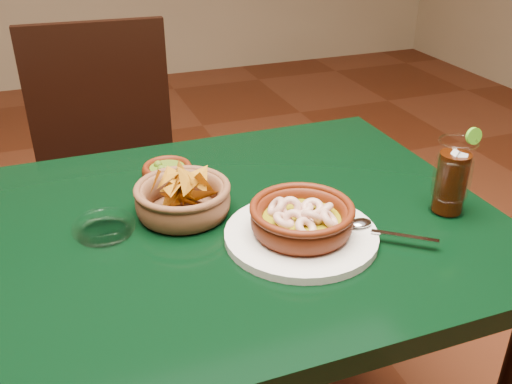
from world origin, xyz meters
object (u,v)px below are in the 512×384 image
object	(u,v)px
cola_drink	(452,178)
dining_chair	(111,176)
shrimp_plate	(302,223)
dining_table	(185,272)
chip_basket	(183,198)

from	to	relation	value
cola_drink	dining_chair	bearing A→B (deg)	123.82
shrimp_plate	cola_drink	xyz separation A→B (m)	(0.31, -0.01, 0.04)
dining_table	dining_chair	bearing A→B (deg)	94.60
shrimp_plate	chip_basket	size ratio (longest dim) A/B	1.62
shrimp_plate	chip_basket	bearing A→B (deg)	137.54
dining_chair	chip_basket	distance (m)	0.71
dining_table	cola_drink	bearing A→B (deg)	-13.39
shrimp_plate	chip_basket	world-z (taller)	chip_basket
shrimp_plate	cola_drink	bearing A→B (deg)	-1.55
shrimp_plate	cola_drink	world-z (taller)	cola_drink
dining_chair	shrimp_plate	bearing A→B (deg)	-73.08
dining_chair	chip_basket	world-z (taller)	dining_chair
dining_table	chip_basket	distance (m)	0.14
dining_chair	shrimp_plate	world-z (taller)	dining_chair
dining_table	cola_drink	distance (m)	0.54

